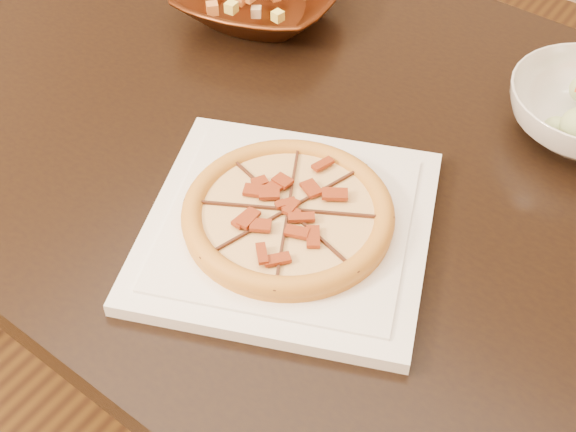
# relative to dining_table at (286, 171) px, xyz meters

# --- Properties ---
(floor) EXTENTS (4.00, 4.00, 0.02)m
(floor) POSITION_rel_dining_table_xyz_m (-0.19, -0.16, -0.66)
(floor) COLOR #4E3314
(floor) RESTS_ON ground
(dining_table) EXTENTS (1.47, 0.99, 0.75)m
(dining_table) POSITION_rel_dining_table_xyz_m (0.00, 0.00, 0.00)
(dining_table) COLOR black
(dining_table) RESTS_ON floor
(plate) EXTENTS (0.43, 0.43, 0.02)m
(plate) POSITION_rel_dining_table_xyz_m (0.13, -0.18, 0.11)
(plate) COLOR white
(plate) RESTS_ON dining_table
(pizza) EXTENTS (0.25, 0.25, 0.03)m
(pizza) POSITION_rel_dining_table_xyz_m (0.13, -0.18, 0.13)
(pizza) COLOR #C47926
(pizza) RESTS_ON plate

